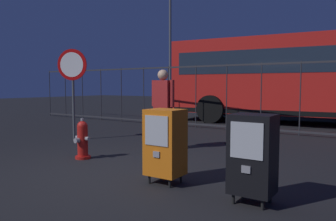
# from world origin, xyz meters

# --- Properties ---
(ground_plane) EXTENTS (60.00, 60.00, 0.00)m
(ground_plane) POSITION_xyz_m (0.00, 0.00, 0.00)
(ground_plane) COLOR black
(fire_hydrant) EXTENTS (0.33, 0.31, 0.75)m
(fire_hydrant) POSITION_xyz_m (-1.10, 0.46, 0.35)
(fire_hydrant) COLOR red
(fire_hydrant) RESTS_ON ground_plane
(newspaper_box_primary) EXTENTS (0.48, 0.42, 1.02)m
(newspaper_box_primary) POSITION_xyz_m (2.29, -0.05, 0.57)
(newspaper_box_primary) COLOR black
(newspaper_box_primary) RESTS_ON ground_plane
(newspaper_box_secondary) EXTENTS (0.48, 0.42, 1.02)m
(newspaper_box_secondary) POSITION_xyz_m (1.03, 0.04, 0.57)
(newspaper_box_secondary) COLOR black
(newspaper_box_secondary) RESTS_ON ground_plane
(stop_sign) EXTENTS (0.71, 0.31, 2.23)m
(stop_sign) POSITION_xyz_m (-2.89, 1.78, 1.60)
(stop_sign) COLOR #4C4F54
(stop_sign) RESTS_ON ground_plane
(pedestrian) EXTENTS (0.55, 0.22, 1.67)m
(pedestrian) POSITION_xyz_m (-0.35, 1.99, 0.95)
(pedestrian) COLOR black
(pedestrian) RESTS_ON ground_plane
(traffic_cone) EXTENTS (0.36, 0.36, 0.53)m
(traffic_cone) POSITION_xyz_m (0.65, 3.47, 0.26)
(traffic_cone) COLOR black
(traffic_cone) RESTS_ON ground_plane
(fence_barrier) EXTENTS (18.03, 0.04, 2.00)m
(fence_barrier) POSITION_xyz_m (0.00, 5.64, 1.02)
(fence_barrier) COLOR #2D2D33
(fence_barrier) RESTS_ON ground_plane
(bus_near) EXTENTS (10.70, 3.62, 3.00)m
(bus_near) POSITION_xyz_m (1.78, 8.64, 1.71)
(bus_near) COLOR red
(bus_near) RESTS_ON ground_plane
(bus_far) EXTENTS (10.61, 3.18, 3.00)m
(bus_far) POSITION_xyz_m (-0.22, 12.60, 1.71)
(bus_far) COLOR #19519E
(bus_far) RESTS_ON ground_plane
(street_light_near_right) EXTENTS (0.32, 0.32, 7.86)m
(street_light_near_right) POSITION_xyz_m (-7.06, 12.46, 4.50)
(street_light_near_right) COLOR #4C4F54
(street_light_near_right) RESTS_ON ground_plane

